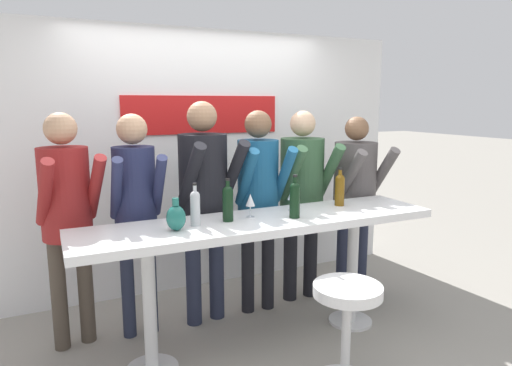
# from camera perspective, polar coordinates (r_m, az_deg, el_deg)

# --- Properties ---
(ground_plane) EXTENTS (40.00, 40.00, 0.00)m
(ground_plane) POSITION_cam_1_polar(r_m,az_deg,el_deg) (3.72, 0.65, -19.45)
(ground_plane) COLOR gray
(back_wall) EXTENTS (4.30, 0.12, 2.52)m
(back_wall) POSITION_cam_1_polar(r_m,az_deg,el_deg) (4.54, -6.83, 2.81)
(back_wall) COLOR white
(back_wall) RESTS_ON ground_plane
(tasting_table) EXTENTS (2.70, 0.63, 0.99)m
(tasting_table) POSITION_cam_1_polar(r_m,az_deg,el_deg) (3.38, 0.68, -6.72)
(tasting_table) COLOR white
(tasting_table) RESTS_ON ground_plane
(bar_stool) EXTENTS (0.46, 0.46, 0.71)m
(bar_stool) POSITION_cam_1_polar(r_m,az_deg,el_deg) (3.07, 11.26, -16.41)
(bar_stool) COLOR silver
(bar_stool) RESTS_ON ground_plane
(person_far_left) EXTENTS (0.49, 0.60, 1.76)m
(person_far_left) POSITION_cam_1_polar(r_m,az_deg,el_deg) (3.58, -22.62, -2.53)
(person_far_left) COLOR #473D33
(person_far_left) RESTS_ON ground_plane
(person_left) EXTENTS (0.39, 0.52, 1.75)m
(person_left) POSITION_cam_1_polar(r_m,az_deg,el_deg) (3.58, -14.85, -2.03)
(person_left) COLOR #23283D
(person_left) RESTS_ON ground_plane
(person_center_left) EXTENTS (0.52, 0.63, 1.84)m
(person_center_left) POSITION_cam_1_polar(r_m,az_deg,el_deg) (3.71, -6.51, -0.74)
(person_center_left) COLOR #23283D
(person_center_left) RESTS_ON ground_plane
(person_center) EXTENTS (0.43, 0.55, 1.77)m
(person_center) POSITION_cam_1_polar(r_m,az_deg,el_deg) (3.89, 0.31, -0.74)
(person_center) COLOR black
(person_center) RESTS_ON ground_plane
(person_center_right) EXTENTS (0.48, 0.57, 1.76)m
(person_center_right) POSITION_cam_1_polar(r_m,az_deg,el_deg) (4.18, 5.81, -0.29)
(person_center_right) COLOR black
(person_center_right) RESTS_ON ground_plane
(person_right) EXTENTS (0.49, 0.57, 1.70)m
(person_right) POSITION_cam_1_polar(r_m,az_deg,el_deg) (4.40, 12.31, -0.43)
(person_right) COLOR #23283D
(person_right) RESTS_ON ground_plane
(wine_bottle_0) EXTENTS (0.08, 0.08, 0.32)m
(wine_bottle_0) POSITION_cam_1_polar(r_m,az_deg,el_deg) (3.35, 4.87, -1.90)
(wine_bottle_0) COLOR black
(wine_bottle_0) RESTS_ON tasting_table
(wine_bottle_1) EXTENTS (0.08, 0.08, 0.31)m
(wine_bottle_1) POSITION_cam_1_polar(r_m,az_deg,el_deg) (3.25, -3.55, -2.33)
(wine_bottle_1) COLOR black
(wine_bottle_1) RESTS_ON tasting_table
(wine_bottle_2) EXTENTS (0.07, 0.07, 0.30)m
(wine_bottle_2) POSITION_cam_1_polar(r_m,az_deg,el_deg) (3.16, -7.61, -2.90)
(wine_bottle_2) COLOR #B7BCC1
(wine_bottle_2) RESTS_ON tasting_table
(wine_bottle_3) EXTENTS (0.08, 0.08, 0.31)m
(wine_bottle_3) POSITION_cam_1_polar(r_m,az_deg,el_deg) (3.80, 10.43, -0.64)
(wine_bottle_3) COLOR brown
(wine_bottle_3) RESTS_ON tasting_table
(wine_glass_0) EXTENTS (0.07, 0.07, 0.18)m
(wine_glass_0) POSITION_cam_1_polar(r_m,az_deg,el_deg) (3.57, 4.51, -1.49)
(wine_glass_0) COLOR silver
(wine_glass_0) RESTS_ON tasting_table
(wine_glass_1) EXTENTS (0.07, 0.07, 0.18)m
(wine_glass_1) POSITION_cam_1_polar(r_m,az_deg,el_deg) (3.35, -0.71, -2.24)
(wine_glass_1) COLOR silver
(wine_glass_1) RESTS_ON tasting_table
(decorative_vase) EXTENTS (0.13, 0.13, 0.22)m
(decorative_vase) POSITION_cam_1_polar(r_m,az_deg,el_deg) (3.06, -9.97, -4.26)
(decorative_vase) COLOR #1E665B
(decorative_vase) RESTS_ON tasting_table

